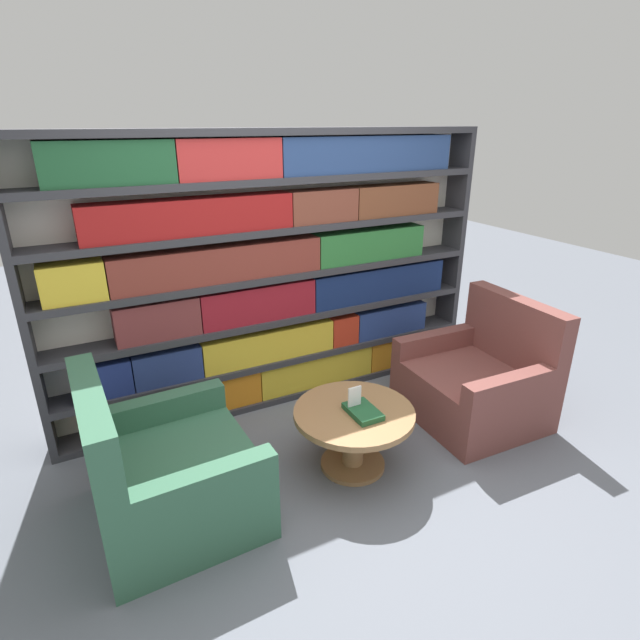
{
  "coord_description": "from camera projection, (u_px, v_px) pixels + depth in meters",
  "views": [
    {
      "loc": [
        -1.43,
        -2.13,
        2.16
      ],
      "look_at": [
        0.04,
        0.67,
        0.89
      ],
      "focal_mm": 28.0,
      "sensor_mm": 36.0,
      "label": 1
    }
  ],
  "objects": [
    {
      "name": "ground_plane",
      "position": [
        363.0,
        485.0,
        3.17
      ],
      "size": [
        14.0,
        14.0,
        0.0
      ],
      "primitive_type": "plane",
      "color": "slate"
    },
    {
      "name": "stray_book",
      "position": [
        363.0,
        412.0,
        3.15
      ],
      "size": [
        0.17,
        0.26,
        0.04
      ],
      "color": "#1E512D",
      "rests_on": "coffee_table"
    },
    {
      "name": "table_sign",
      "position": [
        354.0,
        401.0,
        3.17
      ],
      "size": [
        0.09,
        0.06,
        0.17
      ],
      "color": "black",
      "rests_on": "coffee_table"
    },
    {
      "name": "coffee_table",
      "position": [
        354.0,
        427.0,
        3.24
      ],
      "size": [
        0.78,
        0.78,
        0.43
      ],
      "color": "olive",
      "rests_on": "ground_plane"
    },
    {
      "name": "bookshelf",
      "position": [
        278.0,
        275.0,
        3.86
      ],
      "size": [
        3.5,
        0.3,
        2.11
      ],
      "color": "silver",
      "rests_on": "ground_plane"
    },
    {
      "name": "armchair_left",
      "position": [
        166.0,
        475.0,
        2.82
      ],
      "size": [
        0.9,
        0.97,
        0.92
      ],
      "rotation": [
        0.0,
        0.0,
        1.6
      ],
      "color": "#336047",
      "rests_on": "ground_plane"
    },
    {
      "name": "armchair_right",
      "position": [
        478.0,
        381.0,
        3.84
      ],
      "size": [
        0.91,
        0.98,
        0.92
      ],
      "rotation": [
        0.0,
        0.0,
        -1.61
      ],
      "color": "brown",
      "rests_on": "ground_plane"
    }
  ]
}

